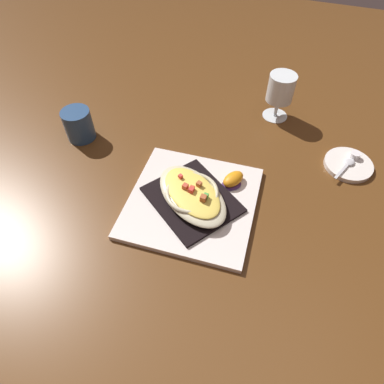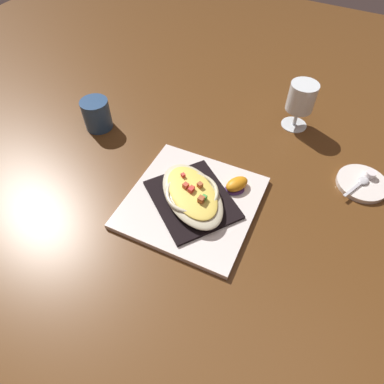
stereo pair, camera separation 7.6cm
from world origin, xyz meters
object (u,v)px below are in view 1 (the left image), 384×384
gratin_dish (192,194)px  spoon (348,163)px  square_plate (192,202)px  orange_garnish (233,180)px  coffee_mug (79,126)px  stemmed_glass (280,91)px  creamer_saucer (348,165)px  creamer_cup_0 (355,155)px

gratin_dish → spoon: 0.42m
square_plate → orange_garnish: 0.11m
coffee_mug → stemmed_glass: size_ratio=0.80×
gratin_dish → orange_garnish: gratin_dish is taller
square_plate → spoon: bearing=125.7°
creamer_saucer → orange_garnish: bearing=-57.9°
stemmed_glass → creamer_cup_0: stemmed_glass is taller
spoon → stemmed_glass: bearing=-125.7°
coffee_mug → stemmed_glass: (-0.27, 0.49, 0.05)m
creamer_saucer → creamer_cup_0: (-0.03, 0.01, 0.01)m
coffee_mug → gratin_dish: bearing=71.4°
gratin_dish → creamer_saucer: 0.42m
creamer_cup_0 → coffee_mug: bearing=-78.3°
coffee_mug → stemmed_glass: bearing=118.7°
spoon → creamer_cup_0: creamer_cup_0 is taller
square_plate → creamer_saucer: (-0.25, 0.34, -0.00)m
square_plate → coffee_mug: bearing=-108.6°
gratin_dish → creamer_cup_0: (-0.27, 0.35, -0.02)m
creamer_saucer → spoon: bearing=-23.7°
creamer_saucer → creamer_cup_0: creamer_cup_0 is taller
creamer_saucer → creamer_cup_0: size_ratio=5.06×
stemmed_glass → creamer_saucer: (0.15, 0.22, -0.08)m
spoon → coffee_mug: bearing=-80.6°
stemmed_glass → coffee_mug: bearing=-61.3°
coffee_mug → orange_garnish: bearing=84.6°
creamer_cup_0 → gratin_dish: bearing=-52.0°
gratin_dish → stemmed_glass: 0.42m
square_plate → gratin_dish: (0.00, 0.00, 0.03)m
gratin_dish → creamer_saucer: (-0.25, 0.34, -0.03)m
gratin_dish → spoon: gratin_dish is taller
square_plate → creamer_saucer: bearing=126.2°
gratin_dish → coffee_mug: bearing=-108.6°
gratin_dish → creamer_cup_0: 0.45m
stemmed_glass → creamer_saucer: bearing=55.8°
gratin_dish → stemmed_glass: bearing=162.6°
creamer_saucer → spoon: 0.01m
gratin_dish → stemmed_glass: stemmed_glass is taller
orange_garnish → coffee_mug: coffee_mug is taller
square_plate → creamer_saucer: 0.42m
orange_garnish → spoon: orange_garnish is taller
creamer_cup_0 → square_plate: bearing=-52.0°
square_plate → orange_garnish: (-0.08, 0.08, 0.02)m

